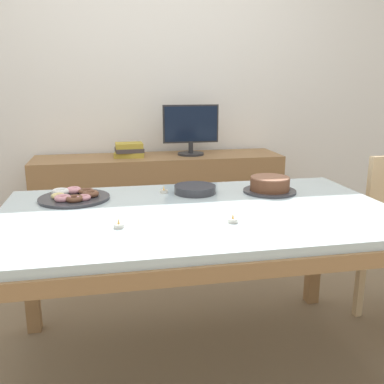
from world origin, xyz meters
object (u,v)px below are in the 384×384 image
Objects in this scene: tealight_left_edge at (119,225)px; tealight_centre at (164,191)px; tealight_near_cakes at (233,220)px; pastry_platter at (74,197)px; plate_stack at (195,189)px; book_stack at (129,150)px; cake_chocolate_round at (270,185)px; computer_monitor at (191,130)px.

tealight_left_edge and tealight_centre have the same top height.
tealight_centre is 1.00× the size of tealight_near_cakes.
pastry_platter reaches higher than tealight_left_edge.
pastry_platter is at bearing 113.08° from tealight_left_edge.
tealight_left_edge is (-0.40, -0.47, -0.01)m from plate_stack.
plate_stack is 5.25× the size of tealight_centre.
book_stack reaches higher than tealight_centre.
tealight_near_cakes is (0.45, -0.02, 0.00)m from tealight_left_edge.
pastry_platter is (-0.97, 0.05, -0.02)m from cake_chocolate_round.
computer_monitor reaches higher than tealight_left_edge.
cake_chocolate_round is 6.71× the size of tealight_left_edge.
cake_chocolate_round is at bearing -81.61° from computer_monitor.
pastry_platter reaches higher than plate_stack.
tealight_left_edge is 1.00× the size of tealight_near_cakes.
tealight_left_edge is 0.56m from tealight_centre.
computer_monitor is 10.60× the size of tealight_near_cakes.
plate_stack is at bearing -76.85° from book_stack.
book_stack is 5.87× the size of tealight_near_cakes.
tealight_left_edge is at bearing -152.06° from cake_chocolate_round.
book_stack is 5.87× the size of tealight_centre.
cake_chocolate_round is (0.17, -1.19, -0.16)m from computer_monitor.
book_stack is at bearing 85.25° from tealight_left_edge.
plate_stack is (-0.38, 0.06, -0.02)m from cake_chocolate_round.
book_stack is 1.12× the size of plate_stack.
computer_monitor is 1.72m from tealight_left_edge.
computer_monitor is at bearing -0.17° from book_stack.
pastry_platter is 0.81m from tealight_near_cakes.
pastry_platter is at bearing -106.08° from book_stack.
plate_stack is 0.61m from tealight_left_edge.
pastry_platter is 8.37× the size of tealight_centre.
pastry_platter is 0.50m from tealight_left_edge.
tealight_near_cakes is at bearing -83.93° from plate_stack.
computer_monitor is at bearing 69.42° from tealight_left_edge.
tealight_centre is at bearing 111.52° from tealight_near_cakes.
computer_monitor is 1.21m from cake_chocolate_round.
plate_stack is 0.16m from tealight_centre.
plate_stack reaches higher than tealight_near_cakes.
pastry_platter reaches higher than tealight_near_cakes.
plate_stack reaches higher than tealight_left_edge.
pastry_platter is 1.59× the size of plate_stack.
computer_monitor is 1.80× the size of book_stack.
book_stack is 1.61m from tealight_left_edge.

